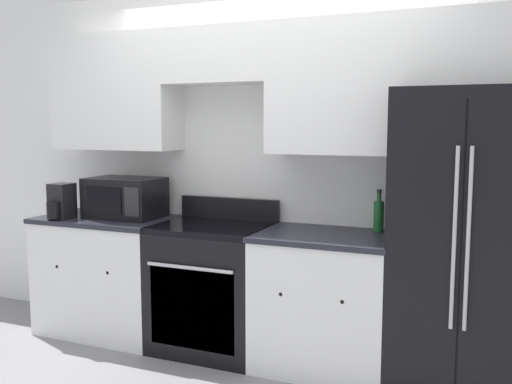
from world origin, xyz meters
The scene contains 9 objects.
ground_plane centered at (0.00, 0.00, 0.00)m, with size 12.00×12.00×0.00m, color gray.
wall_back centered at (0.02, 0.58, 1.54)m, with size 8.00×0.39×2.60m.
lower_cabinets_left centered at (-1.24, 0.31, 0.45)m, with size 1.04×0.64×0.90m.
lower_cabinets_right centered at (0.49, 0.31, 0.45)m, with size 0.89×0.64×0.90m.
oven_range centered at (-0.34, 0.31, 0.46)m, with size 0.79×0.65×1.06m.
refrigerator centered at (1.33, 0.34, 0.91)m, with size 0.82×0.71×1.82m.
microwave centered at (-1.10, 0.36, 1.05)m, with size 0.55×0.38×0.30m.
bottle centered at (0.79, 0.52, 1.02)m, with size 0.07×0.07×0.28m.
coffee_maker centered at (-1.51, 0.12, 1.03)m, with size 0.15×0.22×0.26m.
Camera 1 is at (1.49, -3.20, 1.61)m, focal length 40.00 mm.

